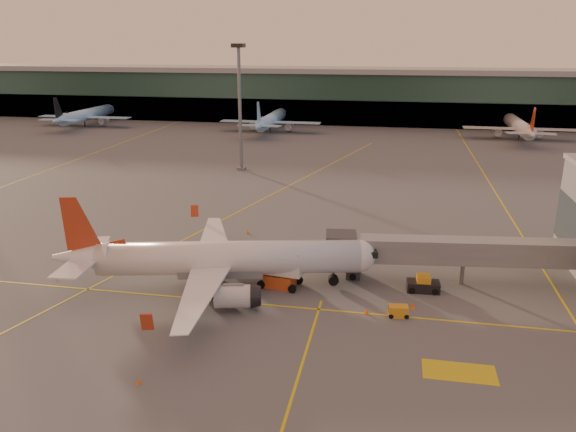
% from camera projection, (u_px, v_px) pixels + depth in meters
% --- Properties ---
extents(ground, '(600.00, 600.00, 0.00)m').
position_uv_depth(ground, '(260.00, 328.00, 53.46)').
color(ground, '#4C4F54').
rests_on(ground, ground).
extents(taxi_markings, '(100.12, 173.00, 0.01)m').
position_uv_depth(taxi_markings, '(279.00, 200.00, 96.45)').
color(taxi_markings, gold).
rests_on(taxi_markings, ground).
extents(terminal, '(400.00, 20.00, 17.60)m').
position_uv_depth(terminal, '(361.00, 96.00, 183.64)').
color(terminal, '#19382D').
rests_on(terminal, ground).
extents(mast_west_near, '(2.40, 2.40, 25.60)m').
position_uv_depth(mast_west_near, '(240.00, 98.00, 114.42)').
color(mast_west_near, slate).
rests_on(mast_west_near, ground).
extents(distant_aircraft_row, '(350.00, 34.00, 13.00)m').
position_uv_depth(distant_aircraft_row, '(392.00, 135.00, 162.03)').
color(distant_aircraft_row, '#98D1FF').
rests_on(distant_aircraft_row, ground).
extents(main_airplane, '(34.83, 31.69, 10.61)m').
position_uv_depth(main_airplane, '(219.00, 259.00, 61.09)').
color(main_airplane, silver).
rests_on(main_airplane, ground).
extents(jet_bridge, '(31.78, 6.83, 5.44)m').
position_uv_depth(jet_bridge, '(477.00, 253.00, 62.17)').
color(jet_bridge, slate).
rests_on(jet_bridge, ground).
extents(catering_truck, '(6.11, 3.37, 4.51)m').
position_uv_depth(catering_truck, '(278.00, 265.00, 61.96)').
color(catering_truck, '#BC471A').
rests_on(catering_truck, ground).
extents(gpu_cart, '(2.08, 1.41, 1.14)m').
position_uv_depth(gpu_cart, '(398.00, 311.00, 55.64)').
color(gpu_cart, orange).
rests_on(gpu_cart, ground).
extents(pushback_tug, '(3.59, 2.07, 1.80)m').
position_uv_depth(pushback_tug, '(423.00, 285.00, 61.22)').
color(pushback_tug, black).
rests_on(pushback_tug, ground).
extents(cone_nose, '(0.49, 0.49, 0.63)m').
position_uv_depth(cone_nose, '(413.00, 305.00, 57.43)').
color(cone_nose, '#FF5A0D').
rests_on(cone_nose, ground).
extents(cone_tail, '(0.45, 0.45, 0.57)m').
position_uv_depth(cone_tail, '(53.00, 273.00, 65.36)').
color(cone_tail, '#FF5A0D').
rests_on(cone_tail, ground).
extents(cone_wing_right, '(0.37, 0.37, 0.48)m').
position_uv_depth(cone_wing_right, '(139.00, 381.00, 44.79)').
color(cone_wing_right, '#FF5A0D').
rests_on(cone_wing_right, ground).
extents(cone_wing_left, '(0.45, 0.45, 0.58)m').
position_uv_depth(cone_wing_left, '(247.00, 232.00, 79.62)').
color(cone_wing_left, '#FF5A0D').
rests_on(cone_wing_left, ground).
extents(cone_fwd, '(0.45, 0.45, 0.57)m').
position_uv_depth(cone_fwd, '(367.00, 311.00, 56.24)').
color(cone_fwd, '#FF5A0D').
rests_on(cone_fwd, ground).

